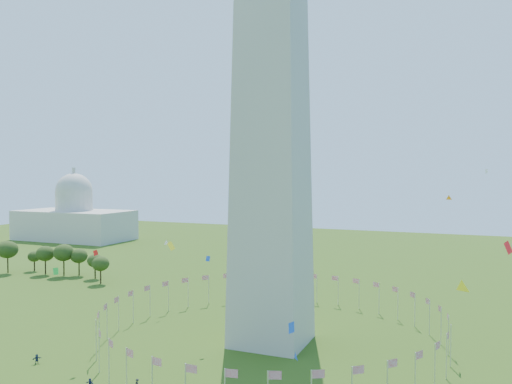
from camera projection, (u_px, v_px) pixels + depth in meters
flag_ring at (271, 324)px, 119.29m from camera, size 80.24×80.24×9.00m
capitol_building at (74, 202)px, 307.76m from camera, size 70.00×35.00×46.00m
kites_aloft at (297, 287)px, 91.30m from camera, size 115.18×73.69×37.21m
tree_line_west at (54, 262)px, 198.03m from camera, size 55.69×15.31×12.84m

